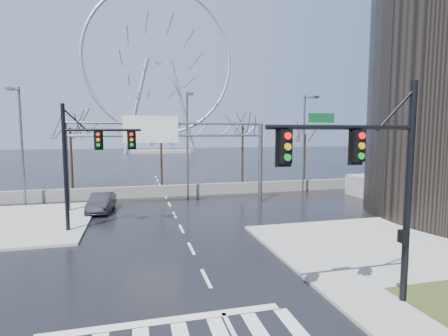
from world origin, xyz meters
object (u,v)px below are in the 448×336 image
object	(u,v)px
signal_mast_far	(84,155)
sign_gantry	(165,145)
ferris_wheel	(159,66)
car	(101,203)
signal_mast_near	(377,173)

from	to	relation	value
signal_mast_far	sign_gantry	size ratio (longest dim) A/B	0.49
ferris_wheel	car	size ratio (longest dim) A/B	11.42
car	signal_mast_far	bearing A→B (deg)	-87.14
signal_mast_near	sign_gantry	world-z (taller)	signal_mast_near
sign_gantry	ferris_wheel	bearing A→B (deg)	86.16
signal_mast_far	sign_gantry	bearing A→B (deg)	47.53
signal_mast_near	car	xyz separation A→B (m)	(-10.62, 18.57, -4.14)
signal_mast_far	signal_mast_near	bearing A→B (deg)	-49.74
sign_gantry	car	bearing A→B (deg)	-175.25
signal_mast_far	car	world-z (taller)	signal_mast_far
sign_gantry	ferris_wheel	distance (m)	82.91
signal_mast_far	car	xyz separation A→B (m)	(0.39, 5.58, -4.10)
ferris_wheel	signal_mast_near	bearing A→B (deg)	-89.92
signal_mast_far	ferris_wheel	distance (m)	89.30
car	sign_gantry	bearing A→B (deg)	11.63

